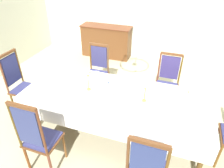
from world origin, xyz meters
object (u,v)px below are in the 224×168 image
dining_table (115,99)px  candlestick_east (145,93)px  chair_north_a (97,70)px  candlestick_west (88,81)px  chair_north_b (167,82)px  spoon_primary (188,93)px  soup_tureen (108,88)px  bowl_near_right (95,74)px  spoon_secondary (90,73)px  chair_south_a (38,137)px  bowl_near_left (181,92)px  sideboard (106,41)px  chair_head_west (20,84)px

dining_table → candlestick_east: size_ratio=8.45×
chair_north_a → candlestick_west: bearing=105.7°
chair_north_b → spoon_primary: (0.36, -0.56, 0.21)m
soup_tureen → chair_north_a: bearing=121.8°
candlestick_east → bowl_near_right: candlestick_east is taller
bowl_near_right → spoon_secondary: bearing=168.3°
chair_south_a → candlestick_west: size_ratio=3.20×
chair_north_b → candlestick_east: size_ratio=3.31×
bowl_near_left → bowl_near_right: bowl_near_right is taller
soup_tureen → sideboard: bearing=111.3°
spoon_secondary → spoon_primary: bearing=-17.1°
dining_table → bowl_near_right: bowl_near_right is taller
dining_table → bowl_near_right: 0.71m
chair_south_a → chair_north_b: 2.45m
chair_south_a → sideboard: 3.93m
chair_south_a → bowl_near_left: size_ratio=8.09×
candlestick_west → chair_south_a: bearing=-105.6°
chair_head_west → spoon_primary: bearing=98.5°
candlestick_west → spoon_secondary: 0.56m
candlestick_east → chair_north_a: bearing=139.9°
spoon_primary → bowl_near_left: bearing=-156.2°
soup_tureen → spoon_primary: 1.26m
soup_tureen → chair_head_west: bearing=180.0°
spoon_secondary → soup_tureen: bearing=-57.3°
chair_south_a → soup_tureen: chair_south_a is taller
dining_table → candlestick_west: (-0.45, 0.00, 0.23)m
chair_north_b → spoon_primary: chair_north_b is taller
chair_north_a → spoon_primary: 1.89m
chair_north_a → bowl_near_right: bearing=110.5°
chair_south_a → bowl_near_right: bearing=82.4°
candlestick_east → dining_table: bearing=180.0°
chair_south_a → spoon_secondary: chair_south_a is taller
chair_south_a → sideboard: chair_south_a is taller
candlestick_west → candlestick_east: bearing=0.0°
sideboard → spoon_primary: bearing=133.1°
chair_north_a → chair_head_west: bearing=41.6°
spoon_primary → sideboard: sideboard is taller
bowl_near_left → soup_tureen: bearing=-159.2°
dining_table → bowl_near_left: (0.95, 0.41, 0.09)m
dining_table → soup_tureen: (-0.11, 0.00, 0.18)m
dining_table → sideboard: size_ratio=1.99×
candlestick_east → spoon_secondary: size_ratio=1.94×
chair_south_a → spoon_primary: chair_south_a is taller
chair_head_west → bowl_near_right: size_ratio=6.93×
chair_north_a → candlestick_east: candlestick_east is taller
chair_south_a → chair_north_b: size_ratio=1.10×
bowl_near_left → sideboard: (-2.20, 2.49, -0.35)m
candlestick_west → bowl_near_right: candlestick_west is taller
soup_tureen → dining_table: bearing=-0.0°
chair_north_a → bowl_near_left: chair_north_a is taller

